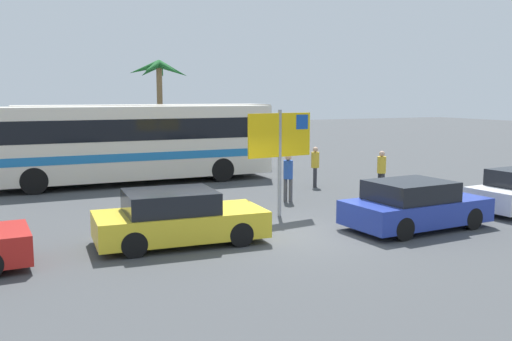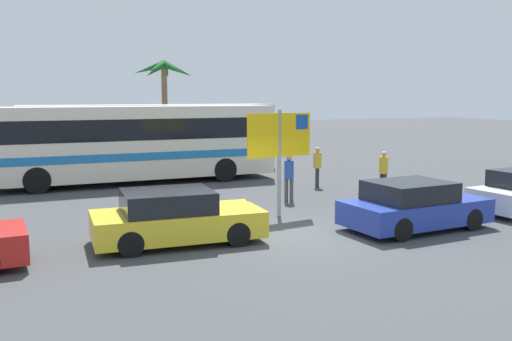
{
  "view_description": "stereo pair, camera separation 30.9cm",
  "coord_description": "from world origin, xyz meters",
  "px_view_note": "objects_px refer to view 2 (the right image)",
  "views": [
    {
      "loc": [
        -7.06,
        -12.49,
        3.62
      ],
      "look_at": [
        0.16,
        3.17,
        1.3
      ],
      "focal_mm": 39.33,
      "sensor_mm": 36.0,
      "label": 1
    },
    {
      "loc": [
        -6.78,
        -12.62,
        3.62
      ],
      "look_at": [
        0.16,
        3.17,
        1.3
      ],
      "focal_mm": 39.33,
      "sensor_mm": 36.0,
      "label": 2
    }
  ],
  "objects_px": {
    "car_yellow": "(175,218)",
    "bus_rear_coach": "(151,134)",
    "bus_front_coach": "(130,140)",
    "pedestrian_crossing_lot": "(317,164)",
    "pedestrian_near_sign": "(289,174)",
    "car_blue": "(414,206)",
    "ferry_sign": "(281,139)",
    "pedestrian_by_bus": "(384,169)"
  },
  "relations": [
    {
      "from": "bus_rear_coach",
      "to": "car_yellow",
      "type": "height_order",
      "value": "bus_rear_coach"
    },
    {
      "from": "bus_rear_coach",
      "to": "pedestrian_near_sign",
      "type": "distance_m",
      "value": 10.13
    },
    {
      "from": "bus_front_coach",
      "to": "pedestrian_crossing_lot",
      "type": "height_order",
      "value": "bus_front_coach"
    },
    {
      "from": "car_blue",
      "to": "pedestrian_by_bus",
      "type": "distance_m",
      "value": 5.44
    },
    {
      "from": "ferry_sign",
      "to": "car_blue",
      "type": "xyz_separation_m",
      "value": [
        2.58,
        -2.97,
        -1.69
      ]
    },
    {
      "from": "ferry_sign",
      "to": "pedestrian_crossing_lot",
      "type": "bearing_deg",
      "value": 41.06
    },
    {
      "from": "pedestrian_by_bus",
      "to": "bus_front_coach",
      "type": "bearing_deg",
      "value": 136.08
    },
    {
      "from": "car_blue",
      "to": "pedestrian_near_sign",
      "type": "distance_m",
      "value": 5.05
    },
    {
      "from": "bus_front_coach",
      "to": "pedestrian_near_sign",
      "type": "xyz_separation_m",
      "value": [
        4.1,
        -6.34,
        -0.82
      ]
    },
    {
      "from": "bus_front_coach",
      "to": "car_blue",
      "type": "relative_size",
      "value": 2.9
    },
    {
      "from": "pedestrian_near_sign",
      "to": "car_blue",
      "type": "bearing_deg",
      "value": 52.05
    },
    {
      "from": "car_yellow",
      "to": "pedestrian_crossing_lot",
      "type": "xyz_separation_m",
      "value": [
        7.44,
        5.96,
        0.3
      ]
    },
    {
      "from": "pedestrian_crossing_lot",
      "to": "pedestrian_near_sign",
      "type": "relative_size",
      "value": 0.98
    },
    {
      "from": "bus_rear_coach",
      "to": "pedestrian_crossing_lot",
      "type": "distance_m",
      "value": 8.98
    },
    {
      "from": "ferry_sign",
      "to": "pedestrian_by_bus",
      "type": "height_order",
      "value": "ferry_sign"
    },
    {
      "from": "bus_front_coach",
      "to": "pedestrian_by_bus",
      "type": "xyz_separation_m",
      "value": [
        7.96,
        -6.4,
        -0.85
      ]
    },
    {
      "from": "bus_front_coach",
      "to": "car_yellow",
      "type": "xyz_separation_m",
      "value": [
        -0.91,
        -10.01,
        -1.15
      ]
    },
    {
      "from": "bus_rear_coach",
      "to": "car_blue",
      "type": "height_order",
      "value": "bus_rear_coach"
    },
    {
      "from": "ferry_sign",
      "to": "pedestrian_crossing_lot",
      "type": "height_order",
      "value": "ferry_sign"
    },
    {
      "from": "bus_rear_coach",
      "to": "pedestrian_by_bus",
      "type": "height_order",
      "value": "bus_rear_coach"
    },
    {
      "from": "pedestrian_by_bus",
      "to": "pedestrian_crossing_lot",
      "type": "bearing_deg",
      "value": 116.22
    },
    {
      "from": "pedestrian_by_bus",
      "to": "ferry_sign",
      "type": "bearing_deg",
      "value": -165.42
    },
    {
      "from": "bus_rear_coach",
      "to": "car_blue",
      "type": "xyz_separation_m",
      "value": [
        3.75,
        -14.66,
        -1.15
      ]
    },
    {
      "from": "car_blue",
      "to": "pedestrian_near_sign",
      "type": "relative_size",
      "value": 2.51
    },
    {
      "from": "car_blue",
      "to": "pedestrian_crossing_lot",
      "type": "relative_size",
      "value": 2.56
    },
    {
      "from": "ferry_sign",
      "to": "pedestrian_by_bus",
      "type": "bearing_deg",
      "value": 12.14
    },
    {
      "from": "bus_front_coach",
      "to": "bus_rear_coach",
      "type": "height_order",
      "value": "same"
    },
    {
      "from": "bus_rear_coach",
      "to": "pedestrian_crossing_lot",
      "type": "height_order",
      "value": "bus_rear_coach"
    },
    {
      "from": "car_yellow",
      "to": "pedestrian_by_bus",
      "type": "xyz_separation_m",
      "value": [
        8.87,
        3.61,
        0.3
      ]
    },
    {
      "from": "pedestrian_by_bus",
      "to": "pedestrian_near_sign",
      "type": "distance_m",
      "value": 3.86
    },
    {
      "from": "bus_rear_coach",
      "to": "car_yellow",
      "type": "bearing_deg",
      "value": -100.85
    },
    {
      "from": "bus_rear_coach",
      "to": "ferry_sign",
      "type": "distance_m",
      "value": 11.76
    },
    {
      "from": "car_blue",
      "to": "car_yellow",
      "type": "distance_m",
      "value": 6.44
    },
    {
      "from": "pedestrian_crossing_lot",
      "to": "car_blue",
      "type": "bearing_deg",
      "value": 117.6
    },
    {
      "from": "car_yellow",
      "to": "bus_rear_coach",
      "type": "bearing_deg",
      "value": 82.52
    },
    {
      "from": "car_blue",
      "to": "car_yellow",
      "type": "xyz_separation_m",
      "value": [
        -6.33,
        1.19,
        0.0
      ]
    },
    {
      "from": "pedestrian_by_bus",
      "to": "pedestrian_crossing_lot",
      "type": "distance_m",
      "value": 2.75
    },
    {
      "from": "ferry_sign",
      "to": "car_yellow",
      "type": "height_order",
      "value": "ferry_sign"
    },
    {
      "from": "bus_front_coach",
      "to": "car_yellow",
      "type": "distance_m",
      "value": 10.12
    },
    {
      "from": "car_yellow",
      "to": "bus_front_coach",
      "type": "bearing_deg",
      "value": 88.18
    },
    {
      "from": "car_blue",
      "to": "pedestrian_crossing_lot",
      "type": "distance_m",
      "value": 7.24
    },
    {
      "from": "pedestrian_by_bus",
      "to": "car_yellow",
      "type": "bearing_deg",
      "value": -162.98
    }
  ]
}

